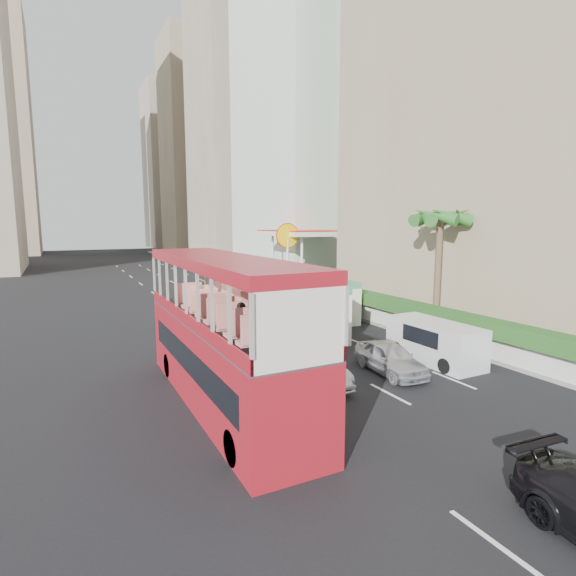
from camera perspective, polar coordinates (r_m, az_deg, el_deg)
ground_plane at (r=18.88m, az=9.79°, el=-10.94°), size 200.00×200.00×0.00m
double_decker_bus at (r=15.43m, az=-8.22°, el=-5.46°), size 2.50×11.00×5.06m
car_silver_lane_a at (r=17.90m, az=2.97°, el=-11.91°), size 1.63×4.21×1.37m
car_silver_lane_b at (r=19.40m, az=12.80°, el=-10.49°), size 1.90×3.95×1.30m
van_asset at (r=35.50m, az=-7.19°, el=-1.81°), size 2.68×4.70×1.24m
minibus_near at (r=25.28m, az=2.18°, el=-2.37°), size 3.04×7.02×3.02m
minibus_far at (r=29.49m, az=4.78°, el=-1.24°), size 2.63×6.12×2.63m
panel_van_near at (r=21.25m, az=18.12°, el=-6.52°), size 1.81×4.50×1.80m
panel_van_far at (r=40.75m, az=-5.36°, el=0.94°), size 2.56×5.18×1.99m
sidewalk at (r=44.34m, az=-0.22°, el=0.38°), size 6.00×120.00×0.18m
kerb_wall at (r=33.38m, az=3.99°, el=-1.22°), size 0.30×44.00×1.00m
hedge at (r=33.26m, az=4.01°, el=0.22°), size 1.10×44.00×0.70m
palm_tree at (r=26.17m, az=18.47°, el=1.72°), size 0.36×0.36×6.40m
shell_station at (r=42.76m, az=2.19°, el=3.67°), size 6.50×8.00×5.50m
tower_stripe at (r=60.62m, az=4.13°, el=30.37°), size 16.00×18.00×58.00m
tower_mid at (r=79.99m, az=-5.51°, el=21.84°), size 16.00×16.00×50.00m
tower_far_a at (r=101.39m, az=-11.25°, el=17.09°), size 14.00×14.00×44.00m
tower_far_b at (r=122.22m, az=-14.13°, el=14.52°), size 14.00×14.00×40.00m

